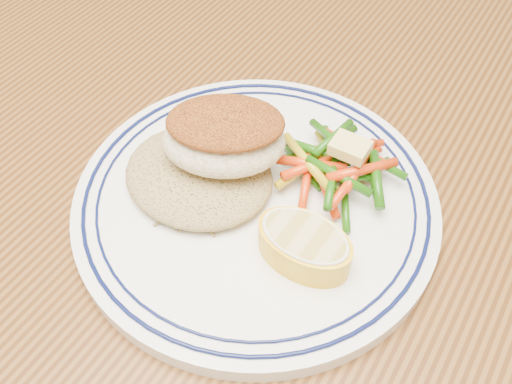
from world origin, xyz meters
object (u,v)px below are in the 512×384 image
object	(u,v)px
fish_fillet	(224,136)
lemon_wedge	(304,245)
dining_table	(241,266)
rice_pilaf	(199,172)
plate	(256,201)
vegetable_pile	(335,164)

from	to	relation	value
fish_fillet	lemon_wedge	size ratio (longest dim) A/B	1.62
dining_table	fish_fillet	size ratio (longest dim) A/B	13.00
lemon_wedge	fish_fillet	bearing A→B (deg)	157.38
rice_pilaf	plate	bearing A→B (deg)	13.90
rice_pilaf	lemon_wedge	xyz separation A→B (m)	(0.10, -0.02, 0.00)
rice_pilaf	fish_fillet	size ratio (longest dim) A/B	1.04
lemon_wedge	vegetable_pile	bearing A→B (deg)	101.90
vegetable_pile	lemon_wedge	world-z (taller)	vegetable_pile
rice_pilaf	lemon_wedge	world-z (taller)	lemon_wedge
plate	lemon_wedge	distance (m)	0.07
rice_pilaf	lemon_wedge	bearing A→B (deg)	-10.13
plate	vegetable_pile	distance (m)	0.07
dining_table	plate	world-z (taller)	plate
dining_table	vegetable_pile	bearing A→B (deg)	42.14
plate	fish_fillet	distance (m)	0.06
plate	rice_pilaf	world-z (taller)	rice_pilaf
fish_fillet	dining_table	bearing A→B (deg)	-28.77
plate	lemon_wedge	size ratio (longest dim) A/B	3.98
plate	fish_fillet	size ratio (longest dim) A/B	2.46
fish_fillet	vegetable_pile	distance (m)	0.09
dining_table	vegetable_pile	xyz separation A→B (m)	(0.06, 0.05, 0.13)
rice_pilaf	lemon_wedge	size ratio (longest dim) A/B	1.68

